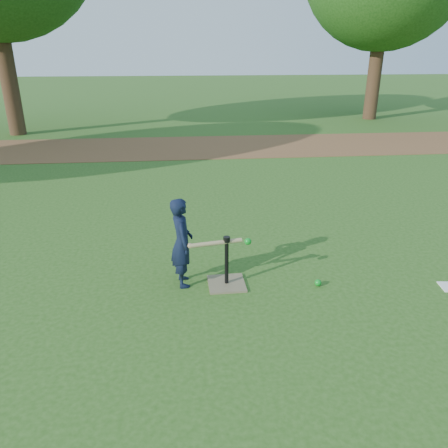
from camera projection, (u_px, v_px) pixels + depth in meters
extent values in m
plane|color=#285116|center=(256.00, 277.00, 5.32)|extent=(80.00, 80.00, 0.00)
cube|color=brown|center=(211.00, 147.00, 12.22)|extent=(24.00, 3.00, 0.01)
imported|color=black|center=(182.00, 242.00, 4.98)|extent=(0.30, 0.42, 1.06)
sphere|color=#0C8D1E|center=(318.00, 283.00, 5.11)|extent=(0.08, 0.08, 0.08)
cube|color=#76694B|center=(227.00, 284.00, 5.15)|extent=(0.44, 0.44, 0.02)
cylinder|color=black|center=(227.00, 262.00, 5.04)|extent=(0.05, 0.05, 0.55)
cylinder|color=black|center=(227.00, 239.00, 4.93)|extent=(0.08, 0.08, 0.06)
cylinder|color=tan|center=(216.00, 243.00, 4.92)|extent=(0.60, 0.16, 0.05)
sphere|color=tan|center=(190.00, 246.00, 4.85)|extent=(0.06, 0.06, 0.06)
sphere|color=#0C8D1E|center=(248.00, 241.00, 4.95)|extent=(0.08, 0.08, 0.08)
cylinder|color=#382316|center=(8.00, 72.00, 13.25)|extent=(0.50, 0.50, 3.80)
cylinder|color=#382316|center=(375.00, 72.00, 16.33)|extent=(0.50, 0.50, 3.42)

